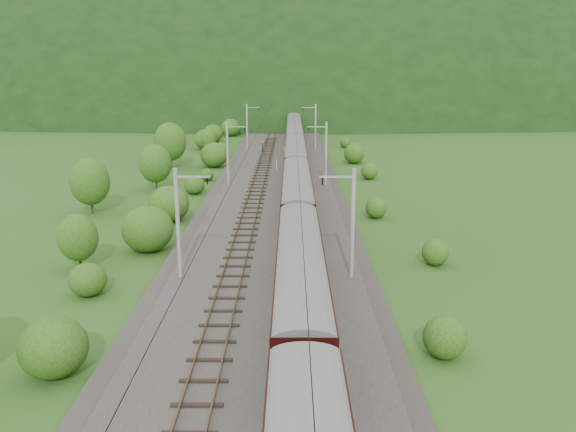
{
  "coord_description": "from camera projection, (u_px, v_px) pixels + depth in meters",
  "views": [
    {
      "loc": [
        1.85,
        -38.17,
        15.25
      ],
      "look_at": [
        1.57,
        8.41,
        2.6
      ],
      "focal_mm": 35.0,
      "sensor_mm": 36.0,
      "label": 1
    }
  ],
  "objects": [
    {
      "name": "track_right",
      "position": [
        297.0,
        235.0,
        50.38
      ],
      "size": [
        2.4,
        220.0,
        0.27
      ],
      "color": "brown",
      "rests_on": "railbed"
    },
    {
      "name": "signal",
      "position": [
        263.0,
        146.0,
        97.54
      ],
      "size": [
        0.2,
        0.2,
        1.85
      ],
      "color": "black",
      "rests_on": "railbed"
    },
    {
      "name": "hazard_post_far",
      "position": [
        285.0,
        151.0,
        94.31
      ],
      "size": [
        0.18,
        0.18,
        1.67
      ],
      "primitive_type": "cylinder",
      "color": "red",
      "rests_on": "railbed"
    },
    {
      "name": "railbed",
      "position": [
        271.0,
        238.0,
        50.45
      ],
      "size": [
        14.0,
        220.0,
        0.3
      ],
      "primitive_type": "cube",
      "color": "#38332D",
      "rests_on": "ground"
    },
    {
      "name": "train",
      "position": [
        295.0,
        153.0,
        76.87
      ],
      "size": [
        2.95,
        164.34,
        5.13
      ],
      "color": "black",
      "rests_on": "ground"
    },
    {
      "name": "vegetation_right",
      "position": [
        384.0,
        204.0,
        58.35
      ],
      "size": [
        6.59,
        107.73,
        2.89
      ],
      "color": "#214913",
      "rests_on": "ground"
    },
    {
      "name": "vegetation_left",
      "position": [
        159.0,
        178.0,
        64.76
      ],
      "size": [
        13.37,
        144.15,
        6.88
      ],
      "color": "#214913",
      "rests_on": "ground"
    },
    {
      "name": "track_left",
      "position": [
        244.0,
        235.0,
        50.41
      ],
      "size": [
        2.4,
        220.0,
        0.27
      ],
      "color": "brown",
      "rests_on": "railbed"
    },
    {
      "name": "hazard_post_near",
      "position": [
        277.0,
        165.0,
        81.38
      ],
      "size": [
        0.17,
        0.17,
        1.63
      ],
      "primitive_type": "cylinder",
      "color": "red",
      "rests_on": "railbed"
    },
    {
      "name": "ground",
      "position": [
        266.0,
        281.0,
        40.84
      ],
      "size": [
        600.0,
        600.0,
        0.0
      ],
      "primitive_type": "plane",
      "color": "#294816",
      "rests_on": "ground"
    },
    {
      "name": "catenary_right",
      "position": [
        325.0,
        152.0,
        70.51
      ],
      "size": [
        2.54,
        192.28,
        8.0
      ],
      "color": "gray",
      "rests_on": "railbed"
    },
    {
      "name": "mountain_ridge",
      "position": [
        85.0,
        91.0,
        331.07
      ],
      "size": [
        336.0,
        280.0,
        132.0
      ],
      "primitive_type": "ellipsoid",
      "color": "black",
      "rests_on": "ground"
    },
    {
      "name": "catenary_left",
      "position": [
        228.0,
        152.0,
        70.58
      ],
      "size": [
        2.54,
        192.28,
        8.0
      ],
      "color": "gray",
      "rests_on": "railbed"
    },
    {
      "name": "overhead_wires",
      "position": [
        270.0,
        161.0,
        48.63
      ],
      "size": [
        4.83,
        198.0,
        0.03
      ],
      "color": "black",
      "rests_on": "ground"
    },
    {
      "name": "mountain_main",
      "position": [
        288.0,
        94.0,
        291.75
      ],
      "size": [
        504.0,
        360.0,
        244.0
      ],
      "primitive_type": "ellipsoid",
      "color": "black",
      "rests_on": "ground"
    }
  ]
}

